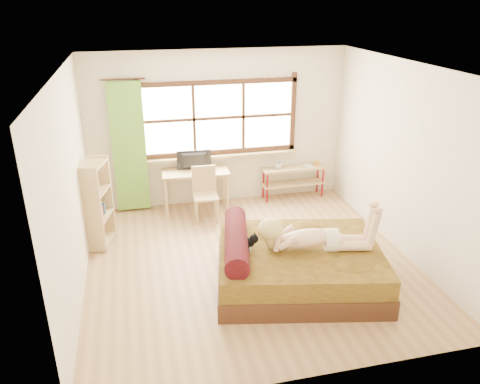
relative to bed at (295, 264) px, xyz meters
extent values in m
plane|color=#9E754C|center=(-0.44, 0.63, -0.28)|extent=(4.50, 4.50, 0.00)
plane|color=white|center=(-0.44, 0.63, 2.42)|extent=(4.50, 4.50, 0.00)
plane|color=silver|center=(-0.44, 2.88, 1.07)|extent=(4.50, 0.00, 4.50)
plane|color=silver|center=(-0.44, -1.62, 1.07)|extent=(4.50, 0.00, 4.50)
plane|color=silver|center=(-2.69, 0.63, 1.07)|extent=(0.00, 4.50, 4.50)
plane|color=silver|center=(1.81, 0.63, 1.07)|extent=(0.00, 4.50, 4.50)
cube|color=#FFEDBF|center=(-0.44, 2.88, 1.27)|extent=(2.60, 0.01, 1.30)
cube|color=tan|center=(-0.44, 2.80, 0.60)|extent=(2.80, 0.16, 0.04)
cube|color=#558925|center=(-1.99, 2.76, 0.87)|extent=(0.55, 0.10, 2.20)
cube|color=black|center=(0.05, -0.01, -0.15)|extent=(2.39, 2.06, 0.26)
cube|color=#37260C|center=(0.05, -0.01, 0.11)|extent=(2.34, 2.02, 0.26)
cylinder|color=black|center=(-0.75, 0.15, 0.37)|extent=(0.57, 1.45, 0.29)
cube|color=tan|center=(-0.93, 2.58, 0.41)|extent=(1.16, 0.57, 0.04)
cube|color=tan|center=(-1.46, 2.40, 0.06)|extent=(0.05, 0.05, 0.69)
cube|color=tan|center=(-0.41, 2.35, 0.06)|extent=(0.05, 0.05, 0.69)
cube|color=tan|center=(-1.44, 2.81, 0.06)|extent=(0.05, 0.05, 0.69)
cube|color=tan|center=(-0.39, 2.77, 0.06)|extent=(0.05, 0.05, 0.69)
imported|color=black|center=(-0.93, 2.63, 0.60)|extent=(0.59, 0.10, 0.34)
cube|color=tan|center=(-0.83, 2.13, 0.14)|extent=(0.42, 0.42, 0.04)
cube|color=tan|center=(-0.82, 2.31, 0.38)|extent=(0.40, 0.06, 0.46)
cube|color=tan|center=(-1.00, 1.97, -0.08)|extent=(0.04, 0.04, 0.40)
cube|color=tan|center=(-0.66, 1.95, -0.08)|extent=(0.04, 0.04, 0.40)
cube|color=tan|center=(-0.99, 2.31, -0.08)|extent=(0.04, 0.04, 0.40)
cube|color=tan|center=(-0.65, 2.30, -0.08)|extent=(0.04, 0.04, 0.40)
cube|color=tan|center=(0.91, 2.70, 0.29)|extent=(1.19, 0.32, 0.04)
cube|color=tan|center=(0.91, 2.70, -0.01)|extent=(1.19, 0.32, 0.03)
cylinder|color=maroon|center=(0.37, 2.57, 0.01)|extent=(0.04, 0.04, 0.59)
cylinder|color=maroon|center=(1.45, 2.60, 0.01)|extent=(0.04, 0.04, 0.59)
cylinder|color=maroon|center=(0.37, 2.81, 0.01)|extent=(0.04, 0.04, 0.59)
cylinder|color=maroon|center=(1.45, 2.83, 0.01)|extent=(0.04, 0.04, 0.59)
cube|color=#BD7F2F|center=(1.35, 2.71, 0.35)|extent=(0.10, 0.10, 0.08)
imported|color=gray|center=(0.61, 2.70, 0.36)|extent=(0.14, 0.14, 0.11)
imported|color=gray|center=(1.11, 2.70, 0.31)|extent=(0.15, 0.20, 0.02)
cube|color=tan|center=(-2.52, 1.67, -0.23)|extent=(0.45, 0.60, 0.03)
cube|color=tan|center=(-2.52, 1.67, 0.18)|extent=(0.45, 0.60, 0.03)
cube|color=tan|center=(-2.52, 1.67, 0.59)|extent=(0.45, 0.60, 0.03)
cube|color=tan|center=(-2.52, 1.67, 0.99)|extent=(0.45, 0.60, 0.03)
cube|color=tan|center=(-2.59, 1.41, 0.38)|extent=(0.32, 0.11, 1.31)
cube|color=tan|center=(-2.46, 1.93, 0.38)|extent=(0.32, 0.11, 1.31)
camera|label=1|loc=(-1.89, -4.93, 3.23)|focal=35.00mm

